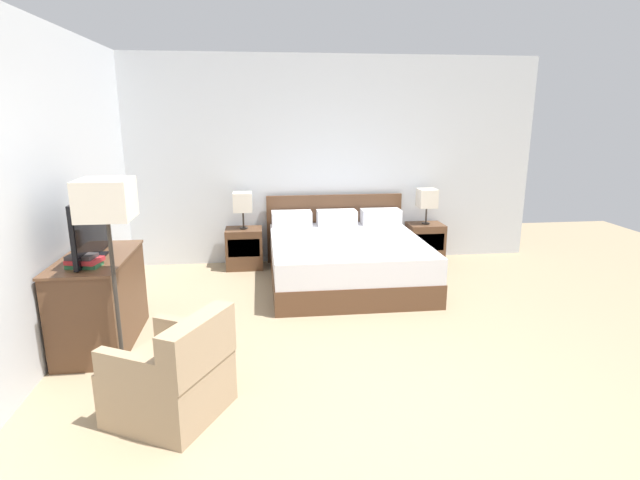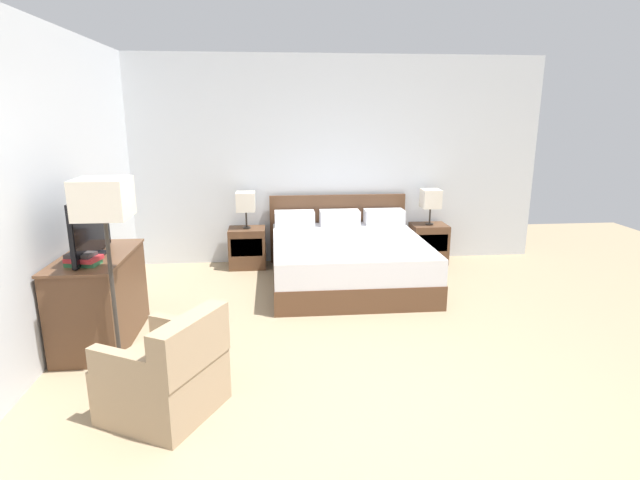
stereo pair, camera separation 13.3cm
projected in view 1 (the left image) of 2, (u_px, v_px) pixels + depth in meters
name	position (u px, v px, depth m)	size (l,w,h in m)	color
ground_plane	(378.00, 423.00, 3.43)	(11.91, 11.91, 0.00)	#998466
wall_back	(314.00, 161.00, 6.93)	(6.28, 0.06, 2.84)	silver
wall_left	(54.00, 189.00, 4.40)	(0.06, 5.77, 2.84)	silver
bed	(346.00, 258.00, 6.23)	(1.92, 2.04, 0.96)	brown
nightstand_left	(244.00, 248.00, 6.81)	(0.49, 0.40, 0.55)	brown
nightstand_right	(425.00, 243.00, 7.11)	(0.49, 0.40, 0.55)	brown
table_lamp_left	(243.00, 202.00, 6.66)	(0.25, 0.25, 0.50)	#332D28
table_lamp_right	(427.00, 199.00, 6.95)	(0.25, 0.25, 0.50)	#332D28
dresser	(100.00, 299.00, 4.52)	(0.58, 1.16, 0.83)	brown
tv	(91.00, 229.00, 4.32)	(0.18, 0.88, 0.54)	black
book_red_cover	(84.00, 265.00, 4.12)	(0.26, 0.16, 0.04)	#2D7042
book_blue_cover	(85.00, 260.00, 4.11)	(0.25, 0.20, 0.04)	#B7282D
book_small_top	(82.00, 257.00, 4.10)	(0.22, 0.16, 0.03)	#383333
armchair_by_window	(173.00, 378.00, 3.46)	(0.93, 0.93, 0.76)	#9E8466
floor_lamp	(107.00, 210.00, 3.72)	(0.38, 0.38, 1.59)	#332D28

